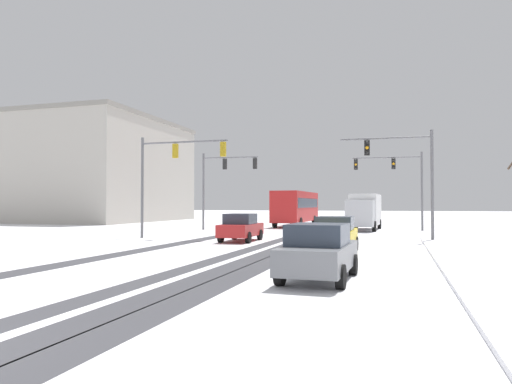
{
  "coord_description": "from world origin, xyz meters",
  "views": [
    {
      "loc": [
        6.97,
        -4.63,
        2.18
      ],
      "look_at": [
        0.0,
        18.44,
        2.8
      ],
      "focal_mm": 32.99,
      "sensor_mm": 36.0,
      "label": 1
    }
  ],
  "objects_px": {
    "car_grey_third": "(319,252)",
    "bus_oncoming": "(296,206)",
    "traffic_signal_far_right": "(397,175)",
    "office_building_far_left_block": "(77,171)",
    "traffic_signal_near_right": "(406,167)",
    "box_truck_delivery": "(364,211)",
    "traffic_signal_far_left": "(222,176)",
    "car_red_lead": "(241,227)",
    "traffic_signal_near_left": "(171,165)",
    "car_yellow_cab_second": "(335,234)"
  },
  "relations": [
    {
      "from": "car_grey_third",
      "to": "bus_oncoming",
      "type": "bearing_deg",
      "value": 103.04
    },
    {
      "from": "traffic_signal_far_right",
      "to": "office_building_far_left_block",
      "type": "distance_m",
      "value": 42.19
    },
    {
      "from": "traffic_signal_near_right",
      "to": "car_grey_third",
      "type": "distance_m",
      "value": 16.1
    },
    {
      "from": "box_truck_delivery",
      "to": "office_building_far_left_block",
      "type": "height_order",
      "value": "office_building_far_left_block"
    },
    {
      "from": "traffic_signal_far_left",
      "to": "box_truck_delivery",
      "type": "height_order",
      "value": "traffic_signal_far_left"
    },
    {
      "from": "traffic_signal_far_right",
      "to": "car_grey_third",
      "type": "xyz_separation_m",
      "value": [
        -2.15,
        -27.44,
        -3.81
      ]
    },
    {
      "from": "car_red_lead",
      "to": "office_building_far_left_block",
      "type": "bearing_deg",
      "value": 140.25
    },
    {
      "from": "traffic_signal_near_left",
      "to": "car_yellow_cab_second",
      "type": "bearing_deg",
      "value": -27.04
    },
    {
      "from": "traffic_signal_near_right",
      "to": "traffic_signal_far_right",
      "type": "bearing_deg",
      "value": 92.53
    },
    {
      "from": "car_red_lead",
      "to": "traffic_signal_far_left",
      "type": "bearing_deg",
      "value": 116.2
    },
    {
      "from": "traffic_signal_near_right",
      "to": "bus_oncoming",
      "type": "relative_size",
      "value": 0.59
    },
    {
      "from": "car_yellow_cab_second",
      "to": "car_grey_third",
      "type": "distance_m",
      "value": 7.91
    },
    {
      "from": "traffic_signal_near_right",
      "to": "car_yellow_cab_second",
      "type": "bearing_deg",
      "value": -112.98
    },
    {
      "from": "car_red_lead",
      "to": "car_yellow_cab_second",
      "type": "height_order",
      "value": "same"
    },
    {
      "from": "car_yellow_cab_second",
      "to": "car_grey_third",
      "type": "bearing_deg",
      "value": -86.1
    },
    {
      "from": "traffic_signal_near_left",
      "to": "office_building_far_left_block",
      "type": "relative_size",
      "value": 0.27
    },
    {
      "from": "car_grey_third",
      "to": "bus_oncoming",
      "type": "xyz_separation_m",
      "value": [
        -7.52,
        32.47,
        1.18
      ]
    },
    {
      "from": "traffic_signal_near_right",
      "to": "car_yellow_cab_second",
      "type": "relative_size",
      "value": 1.58
    },
    {
      "from": "box_truck_delivery",
      "to": "car_grey_third",
      "type": "bearing_deg",
      "value": -88.9
    },
    {
      "from": "traffic_signal_far_left",
      "to": "car_grey_third",
      "type": "height_order",
      "value": "traffic_signal_far_left"
    },
    {
      "from": "bus_oncoming",
      "to": "traffic_signal_far_right",
      "type": "bearing_deg",
      "value": -27.53
    },
    {
      "from": "traffic_signal_far_right",
      "to": "traffic_signal_near_left",
      "type": "height_order",
      "value": "same"
    },
    {
      "from": "traffic_signal_far_right",
      "to": "car_yellow_cab_second",
      "type": "bearing_deg",
      "value": -97.82
    },
    {
      "from": "traffic_signal_near_right",
      "to": "bus_oncoming",
      "type": "xyz_separation_m",
      "value": [
        -10.19,
        17.01,
        -2.39
      ]
    },
    {
      "from": "bus_oncoming",
      "to": "box_truck_delivery",
      "type": "distance_m",
      "value": 8.89
    },
    {
      "from": "bus_oncoming",
      "to": "car_grey_third",
      "type": "bearing_deg",
      "value": -76.96
    },
    {
      "from": "traffic_signal_near_right",
      "to": "traffic_signal_near_left",
      "type": "relative_size",
      "value": 1.0
    },
    {
      "from": "traffic_signal_far_right",
      "to": "car_grey_third",
      "type": "bearing_deg",
      "value": -94.47
    },
    {
      "from": "traffic_signal_near_left",
      "to": "car_yellow_cab_second",
      "type": "height_order",
      "value": "traffic_signal_near_left"
    },
    {
      "from": "traffic_signal_far_left",
      "to": "office_building_far_left_block",
      "type": "distance_m",
      "value": 30.56
    },
    {
      "from": "traffic_signal_near_right",
      "to": "car_red_lead",
      "type": "xyz_separation_m",
      "value": [
        -9.31,
        -2.82,
        -3.57
      ]
    },
    {
      "from": "traffic_signal_far_right",
      "to": "traffic_signal_near_right",
      "type": "bearing_deg",
      "value": -87.47
    },
    {
      "from": "traffic_signal_far_right",
      "to": "car_red_lead",
      "type": "distance_m",
      "value": 17.62
    },
    {
      "from": "traffic_signal_far_right",
      "to": "traffic_signal_far_left",
      "type": "xyz_separation_m",
      "value": [
        -14.2,
        -3.78,
        -0.04
      ]
    },
    {
      "from": "car_red_lead",
      "to": "box_truck_delivery",
      "type": "height_order",
      "value": "box_truck_delivery"
    },
    {
      "from": "car_yellow_cab_second",
      "to": "box_truck_delivery",
      "type": "relative_size",
      "value": 0.55
    },
    {
      "from": "traffic_signal_near_right",
      "to": "bus_oncoming",
      "type": "distance_m",
      "value": 19.97
    },
    {
      "from": "car_yellow_cab_second",
      "to": "bus_oncoming",
      "type": "bearing_deg",
      "value": 105.86
    },
    {
      "from": "traffic_signal_far_left",
      "to": "car_grey_third",
      "type": "bearing_deg",
      "value": -63.0
    },
    {
      "from": "car_red_lead",
      "to": "box_truck_delivery",
      "type": "distance_m",
      "value": 15.64
    },
    {
      "from": "traffic_signal_far_right",
      "to": "car_grey_third",
      "type": "distance_m",
      "value": 27.78
    },
    {
      "from": "office_building_far_left_block",
      "to": "car_yellow_cab_second",
      "type": "bearing_deg",
      "value": -39.47
    },
    {
      "from": "traffic_signal_far_right",
      "to": "bus_oncoming",
      "type": "height_order",
      "value": "traffic_signal_far_right"
    },
    {
      "from": "car_grey_third",
      "to": "traffic_signal_near_right",
      "type": "bearing_deg",
      "value": 80.19
    },
    {
      "from": "traffic_signal_near_right",
      "to": "office_building_far_left_block",
      "type": "relative_size",
      "value": 0.27
    },
    {
      "from": "traffic_signal_near_left",
      "to": "box_truck_delivery",
      "type": "height_order",
      "value": "traffic_signal_near_left"
    },
    {
      "from": "traffic_signal_near_left",
      "to": "traffic_signal_far_left",
      "type": "relative_size",
      "value": 1.0
    },
    {
      "from": "bus_oncoming",
      "to": "car_red_lead",
      "type": "bearing_deg",
      "value": -87.44
    },
    {
      "from": "traffic_signal_far_right",
      "to": "car_red_lead",
      "type": "height_order",
      "value": "traffic_signal_far_right"
    },
    {
      "from": "car_grey_third",
      "to": "office_building_far_left_block",
      "type": "xyz_separation_m",
      "value": [
        -38.37,
        39.05,
        5.68
      ]
    }
  ]
}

